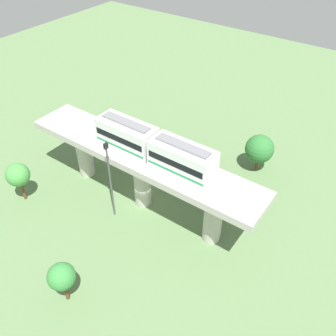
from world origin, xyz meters
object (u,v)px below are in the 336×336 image
train (153,147)px  tree_near_viaduct (62,277)px  parked_car_black (179,149)px  tree_far_corner (259,149)px  tree_mid_lot (18,175)px  parked_car_blue (126,137)px  signal_post (110,178)px  parked_car_red (238,192)px

train → tree_near_viaduct: train is taller
parked_car_black → tree_far_corner: bearing=114.9°
tree_near_viaduct → tree_mid_lot: size_ratio=0.91×
train → tree_near_viaduct: bearing=1.6°
train → parked_car_black: train is taller
tree_mid_lot → tree_far_corner: (-20.81, 19.82, -0.33)m
parked_car_blue → tree_near_viaduct: (21.82, 11.75, 2.55)m
signal_post → parked_car_red: bearing=136.7°
signal_post → parked_car_blue: bearing=-144.6°
parked_car_blue → signal_post: 14.92m
parked_car_black → tree_mid_lot: (17.97, -9.80, 2.86)m
parked_car_red → parked_car_blue: (-0.97, -18.18, 0.00)m
tree_far_corner → signal_post: bearing=-29.8°
parked_car_black → signal_post: size_ratio=0.45×
tree_far_corner → signal_post: (16.60, -9.49, 2.15)m
tree_near_viaduct → parked_car_red: bearing=162.9°
train → parked_car_blue: train is taller
train → tree_far_corner: (-13.20, 6.33, -5.47)m
parked_car_red → tree_near_viaduct: bearing=-23.5°
parked_car_red → tree_mid_lot: 25.29m
signal_post → tree_far_corner: bearing=150.2°
parked_car_red → tree_near_viaduct: 21.96m
tree_near_viaduct → tree_far_corner: bearing=167.5°
tree_far_corner → signal_post: 19.24m
tree_mid_lot → parked_car_red: bearing=126.1°
parked_car_blue → signal_post: (11.55, 8.20, 4.69)m
train → parked_car_black: (-10.36, -3.70, -8.01)m
train → signal_post: bearing=-43.0°
parked_car_red → tree_far_corner: (-6.02, -0.49, 2.54)m
train → parked_car_black: bearing=-160.3°
train → parked_car_red: train is taller
tree_far_corner → parked_car_blue: bearing=-74.1°
train → parked_car_black: size_ratio=3.06×
parked_car_red → tree_mid_lot: tree_mid_lot is taller
signal_post → tree_mid_lot: bearing=-67.8°
tree_mid_lot → tree_far_corner: tree_far_corner is taller
parked_car_black → parked_car_red: size_ratio=1.01×
tree_mid_lot → train: bearing=119.4°
tree_mid_lot → tree_far_corner: bearing=136.4°
parked_car_blue → tree_near_viaduct: bearing=19.5°
tree_far_corner → tree_mid_lot: bearing=-43.6°
train → tree_far_corner: bearing=154.4°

